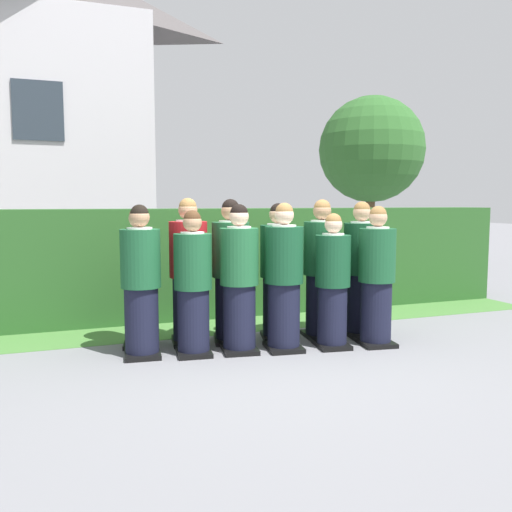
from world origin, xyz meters
name	(u,v)px	position (x,y,z in m)	size (l,w,h in m)	color
ground_plane	(263,350)	(0.00, 0.00, 0.00)	(60.00, 60.00, 0.00)	slate
student_front_row_0	(141,285)	(-1.32, 0.24, 0.78)	(0.43, 0.51, 1.65)	black
student_front_row_1	(193,287)	(-0.77, 0.12, 0.75)	(0.41, 0.52, 1.58)	black
student_front_row_2	(239,282)	(-0.26, 0.06, 0.79)	(0.44, 0.52, 1.65)	black
student_front_row_3	(284,280)	(0.23, -0.04, 0.79)	(0.44, 0.55, 1.66)	black
student_front_row_4	(333,284)	(0.80, -0.13, 0.73)	(0.41, 0.51, 1.54)	black
student_front_row_5	(377,279)	(1.33, -0.21, 0.77)	(0.44, 0.54, 1.63)	black
student_rear_row_0	(139,280)	(-1.27, 0.70, 0.77)	(0.46, 0.53, 1.62)	black
student_in_red_blazer	(189,275)	(-0.71, 0.61, 0.82)	(0.46, 0.56, 1.72)	black
student_rear_row_2	(231,274)	(-0.22, 0.51, 0.81)	(0.49, 0.56, 1.71)	black
student_rear_row_3	(278,275)	(0.36, 0.46, 0.79)	(0.48, 0.55, 1.66)	black
student_rear_row_4	(321,272)	(0.88, 0.32, 0.81)	(0.44, 0.53, 1.70)	black
student_rear_row_5	(361,272)	(1.41, 0.27, 0.80)	(0.45, 0.56, 1.68)	black
hedge	(214,262)	(0.00, 2.08, 0.79)	(9.61, 0.70, 1.57)	#285623
oak_tree_right	(372,150)	(5.73, 7.01, 3.04)	(2.79, 2.79, 4.45)	brown
lawn_strip	(230,326)	(0.00, 1.28, 0.00)	(9.61, 0.90, 0.01)	#477A38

